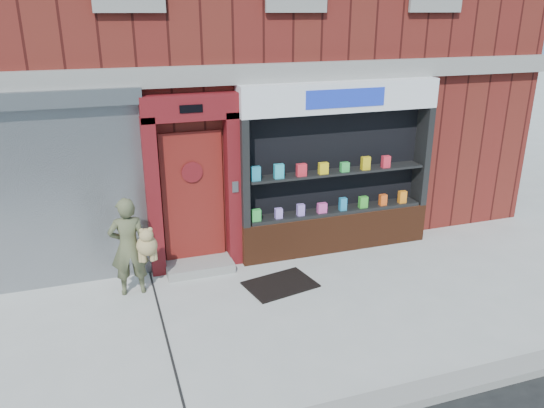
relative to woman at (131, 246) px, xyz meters
name	(u,v)px	position (x,y,z in m)	size (l,w,h in m)	color
ground	(275,315)	(1.84, -1.30, -0.78)	(80.00, 80.00, 0.00)	#9E9E99
building	(186,14)	(1.84, 4.70, 3.22)	(12.00, 8.16, 8.00)	#5A1814
shutter_bay	(40,182)	(-1.17, 0.63, 0.94)	(3.10, 0.30, 3.04)	gray
red_door_bay	(194,185)	(1.09, 0.56, 0.68)	(1.52, 0.58, 2.90)	maroon
pharmacy_bay	(336,176)	(3.58, 0.52, 0.59)	(3.50, 0.41, 3.00)	#4F2412
woman	(131,246)	(0.00, 0.00, 0.00)	(0.70, 0.49, 1.54)	#505336
doormat	(280,284)	(2.20, -0.50, -0.77)	(1.05, 0.74, 0.03)	black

